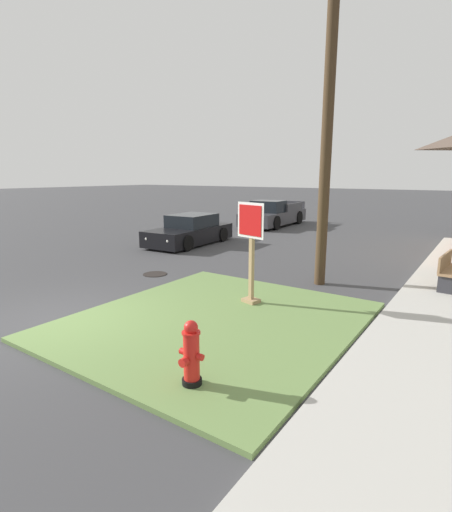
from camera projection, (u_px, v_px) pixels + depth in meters
The scene contains 9 objects.
ground_plane at pixel (58, 322), 7.74m from camera, with size 160.00×160.00×0.00m, color #3D3D3F.
grass_corner_patch at pixel (216, 320), 7.74m from camera, with size 5.13×5.80×0.08m, color #668447.
fire_hydrant at pixel (191, 355), 5.22m from camera, with size 0.38×0.34×0.92m.
stop_sign at pixel (251, 254), 8.48m from camera, with size 0.75×0.36×2.23m.
manhole_cover at pixel (155, 274), 11.47m from camera, with size 0.70×0.70×0.02m, color black.
parked_sedan_black at pixel (190, 231), 16.43m from camera, with size 2.07×4.31×1.25m.
pickup_truck_charcoal at pixel (273, 215), 22.29m from camera, with size 2.14×5.35×1.48m.
street_bench at pixel (450, 269), 9.67m from camera, with size 0.52×1.51×0.85m.
utility_pole at pixel (329, 86), 9.45m from camera, with size 1.47×0.28×9.65m.
Camera 1 is at (6.90, -4.12, 2.89)m, focal length 27.21 mm.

